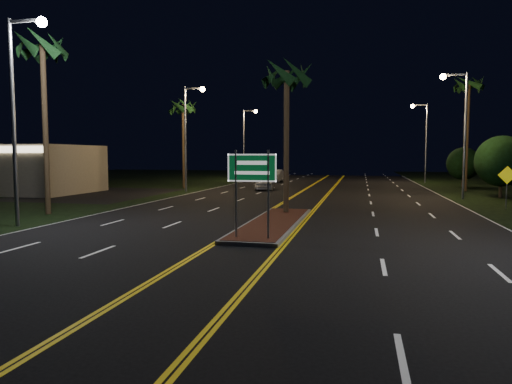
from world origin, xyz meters
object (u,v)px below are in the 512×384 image
(streetlight_right_mid, at_px, (460,120))
(palm_left_near, at_px, (42,49))
(highway_sign, at_px, (252,176))
(palm_left_far, at_px, (183,107))
(palm_median, at_px, (287,75))
(palm_right_far, at_px, (469,86))
(streetlight_left_far, at_px, (247,136))
(shrub_far, at_px, (463,164))
(streetlight_right_far, at_px, (423,133))
(streetlight_left_near, at_px, (20,97))
(warning_sign, at_px, (507,181))
(shrub_mid, at_px, (502,161))
(median_island, at_px, (274,223))
(streetlight_left_mid, at_px, (189,126))
(car_near, at_px, (264,181))
(car_far, at_px, (275,175))
(commercial_building, at_px, (4,169))

(streetlight_right_mid, height_order, palm_left_near, palm_left_near)
(highway_sign, xyz_separation_m, palm_left_far, (-12.80, 25.20, 5.34))
(palm_median, height_order, palm_right_far, palm_right_far)
(streetlight_left_far, distance_m, shrub_far, 25.90)
(streetlight_left_far, bearing_deg, streetlight_right_mid, -46.03)
(streetlight_right_far, xyz_separation_m, palm_left_near, (-23.11, -34.00, 3.02))
(streetlight_left_near, distance_m, warning_sign, 26.28)
(streetlight_right_far, distance_m, palm_right_far, 12.69)
(streetlight_right_far, relative_size, shrub_mid, 1.95)
(median_island, height_order, palm_left_near, palm_left_near)
(median_island, bearing_deg, streetlight_left_mid, 121.98)
(palm_left_near, xyz_separation_m, shrub_far, (26.30, 28.00, -6.34))
(streetlight_left_mid, relative_size, palm_left_far, 1.02)
(median_island, height_order, car_near, car_near)
(streetlight_left_far, bearing_deg, streetlight_left_mid, -90.00)
(car_near, xyz_separation_m, car_far, (-1.40, 12.64, 0.04))
(palm_median, bearing_deg, median_island, -90.00)
(median_island, distance_m, warning_sign, 15.47)
(streetlight_left_near, relative_size, warning_sign, 3.57)
(palm_left_near, xyz_separation_m, car_far, (6.27, 32.50, -7.83))
(streetlight_left_near, bearing_deg, palm_right_far, 48.00)
(palm_left_far, height_order, car_far, palm_left_far)
(shrub_mid, bearing_deg, commercial_building, -174.28)
(highway_sign, distance_m, palm_median, 9.11)
(shrub_mid, distance_m, shrub_far, 12.01)
(highway_sign, bearing_deg, streetlight_left_mid, 116.59)
(palm_left_far, xyz_separation_m, palm_right_far, (25.60, 2.00, 1.40))
(palm_left_far, relative_size, shrub_far, 2.22)
(highway_sign, bearing_deg, palm_left_near, 157.40)
(car_far, bearing_deg, commercial_building, -133.53)
(palm_left_near, bearing_deg, shrub_far, 46.79)
(car_far, bearing_deg, palm_left_far, -117.31)
(streetlight_left_mid, distance_m, shrub_far, 27.40)
(commercial_building, distance_m, shrub_mid, 40.21)
(car_near, bearing_deg, streetlight_left_far, 100.23)
(palm_left_far, bearing_deg, palm_median, -53.82)
(streetlight_left_mid, bearing_deg, palm_median, -51.83)
(shrub_mid, bearing_deg, streetlight_right_far, 100.66)
(commercial_building, relative_size, palm_median, 1.81)
(streetlight_left_near, height_order, palm_left_near, palm_left_near)
(streetlight_left_near, relative_size, streetlight_left_far, 1.00)
(streetlight_left_near, xyz_separation_m, palm_median, (10.61, 6.50, 1.62))
(warning_sign, bearing_deg, streetlight_right_far, 88.74)
(palm_right_far, xyz_separation_m, shrub_mid, (1.20, -6.00, -6.42))
(commercial_building, height_order, warning_sign, commercial_building)
(streetlight_left_near, relative_size, streetlight_left_mid, 1.00)
(streetlight_left_mid, relative_size, streetlight_right_mid, 1.00)
(commercial_building, height_order, shrub_far, commercial_building)
(palm_median, relative_size, palm_left_near, 0.85)
(streetlight_left_far, distance_m, warning_sign, 36.11)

